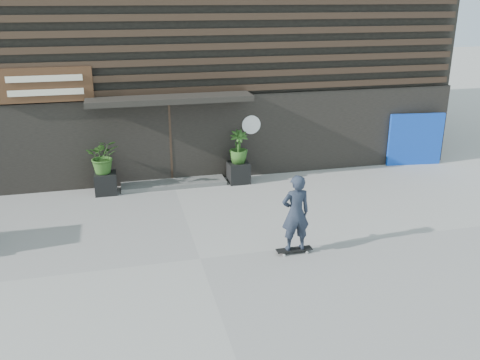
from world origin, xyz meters
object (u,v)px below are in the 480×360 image
object	(u,v)px
planter_pot_left	(106,183)
skateboarder	(296,213)
blue_tarp	(415,139)
planter_pot_right	(239,172)

from	to	relation	value
planter_pot_left	skateboarder	xyz separation A→B (m)	(3.91, -4.62, 0.62)
blue_tarp	planter_pot_left	bearing A→B (deg)	-171.67
planter_pot_left	blue_tarp	world-z (taller)	blue_tarp
blue_tarp	skateboarder	world-z (taller)	skateboarder
blue_tarp	skateboarder	size ratio (longest dim) A/B	1.01
planter_pot_left	blue_tarp	size ratio (longest dim) A/B	0.34
planter_pot_right	blue_tarp	distance (m)	5.97
planter_pot_left	planter_pot_right	bearing A→B (deg)	0.00
planter_pot_right	blue_tarp	bearing A→B (deg)	2.89
planter_pot_left	skateboarder	bearing A→B (deg)	-49.80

